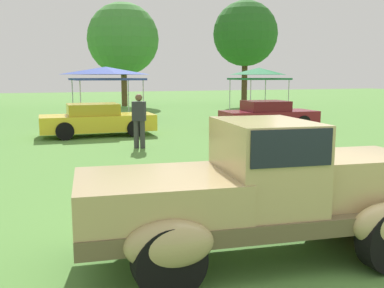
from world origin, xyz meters
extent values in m
plane|color=#568C3D|center=(0.00, 0.00, 0.00)|extent=(120.00, 120.00, 0.00)
cube|color=brown|center=(-0.48, 0.32, 0.56)|extent=(4.41, 2.06, 0.20)
cube|color=tan|center=(0.78, 0.13, 0.94)|extent=(1.71, 1.31, 0.60)
cube|color=tan|center=(-0.36, 0.31, 1.18)|extent=(1.21, 1.51, 1.04)
cube|color=black|center=(-0.36, 0.31, 1.48)|extent=(1.12, 1.53, 0.40)
cube|color=tan|center=(-1.66, 0.50, 0.86)|extent=(2.03, 1.67, 0.48)
ellipsoid|color=tan|center=(0.95, 0.84, 0.56)|extent=(0.96, 0.49, 0.52)
ellipsoid|color=tan|center=(-1.55, 1.21, 0.56)|extent=(0.96, 0.49, 0.52)
ellipsoid|color=tan|center=(-1.77, -0.21, 0.56)|extent=(0.96, 0.49, 0.52)
sphere|color=silver|center=(1.69, 0.44, 1.00)|extent=(0.18, 0.18, 0.18)
cylinder|color=black|center=(0.95, 0.84, 0.38)|extent=(0.76, 0.24, 0.76)
cylinder|color=black|center=(-1.55, 1.21, 0.38)|extent=(0.76, 0.24, 0.76)
cylinder|color=black|center=(-1.77, -0.21, 0.38)|extent=(0.76, 0.24, 0.76)
cylinder|color=black|center=(1.62, 1.21, 0.33)|extent=(0.66, 0.20, 0.66)
cube|color=yellow|center=(-0.29, 12.22, 0.50)|extent=(4.28, 1.88, 0.60)
cube|color=gold|center=(-0.46, 12.23, 1.00)|extent=(1.92, 1.53, 0.44)
cylinder|color=black|center=(0.93, 11.38, 0.32)|extent=(0.64, 0.22, 0.64)
cylinder|color=black|center=(-1.59, 11.51, 0.32)|extent=(0.64, 0.22, 0.64)
cube|color=maroon|center=(6.73, 11.42, 0.50)|extent=(4.10, 2.08, 0.60)
cube|color=maroon|center=(6.57, 11.44, 1.00)|extent=(1.88, 1.62, 0.44)
cylinder|color=black|center=(7.83, 10.53, 0.32)|extent=(0.64, 0.22, 0.64)
cylinder|color=black|center=(5.47, 10.78, 0.32)|extent=(0.64, 0.22, 0.64)
cylinder|color=#383838|center=(0.49, 8.81, 0.43)|extent=(0.16, 0.16, 0.86)
cylinder|color=#383838|center=(0.32, 8.91, 0.43)|extent=(0.16, 0.16, 0.86)
cube|color=#2D2D33|center=(0.40, 8.86, 1.16)|extent=(0.47, 0.41, 0.60)
sphere|color=brown|center=(0.40, 8.86, 1.58)|extent=(0.22, 0.22, 0.22)
cylinder|color=#B7B7BC|center=(2.54, 18.84, 1.02)|extent=(0.05, 0.05, 2.05)
cylinder|color=#B7B7BC|center=(2.54, 15.90, 1.02)|extent=(0.05, 0.05, 2.05)
cylinder|color=#B7B7BC|center=(-0.41, 18.84, 1.02)|extent=(0.05, 0.05, 2.05)
cylinder|color=#B7B7BC|center=(-0.41, 15.90, 1.02)|extent=(0.05, 0.05, 2.05)
cube|color=#2D429E|center=(1.07, 17.37, 2.10)|extent=(3.27, 3.27, 0.10)
pyramid|color=#2D429E|center=(1.07, 17.37, 2.52)|extent=(3.21, 3.21, 0.38)
cylinder|color=#B7B7BC|center=(10.54, 17.85, 1.02)|extent=(0.05, 0.05, 2.05)
cylinder|color=#B7B7BC|center=(10.54, 15.49, 1.02)|extent=(0.05, 0.05, 2.05)
cylinder|color=#B7B7BC|center=(8.19, 17.85, 1.02)|extent=(0.05, 0.05, 2.05)
cylinder|color=#B7B7BC|center=(8.19, 15.49, 1.02)|extent=(0.05, 0.05, 2.05)
cube|color=#1E703D|center=(9.36, 16.67, 2.10)|extent=(2.61, 2.61, 0.10)
pyramid|color=#1E703D|center=(9.36, 16.67, 2.52)|extent=(2.56, 2.56, 0.38)
cylinder|color=brown|center=(4.58, 28.41, 1.77)|extent=(0.44, 0.44, 3.55)
sphere|color=#428938|center=(4.58, 28.41, 5.02)|extent=(5.36, 5.36, 5.36)
cylinder|color=#47331E|center=(13.40, 25.54, 2.06)|extent=(0.44, 0.44, 4.13)
sphere|color=#286623|center=(13.40, 25.54, 5.48)|extent=(4.93, 4.93, 4.93)
camera|label=1|loc=(-3.09, -4.06, 2.22)|focal=40.08mm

